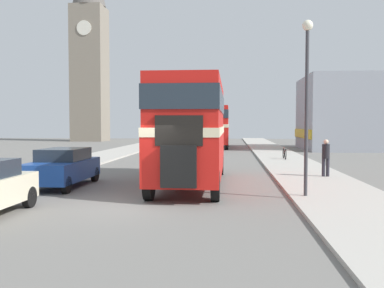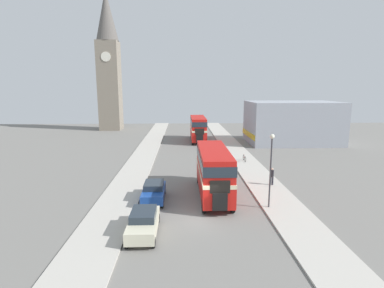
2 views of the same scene
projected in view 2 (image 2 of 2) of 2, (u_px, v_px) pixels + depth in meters
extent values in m
plane|color=slate|center=(201.00, 220.00, 21.78)|extent=(120.00, 120.00, 0.00)
cube|color=#B7B2A8|center=(292.00, 217.00, 21.99)|extent=(3.50, 120.00, 0.12)
cube|color=#B7B2A8|center=(107.00, 220.00, 21.55)|extent=(3.50, 120.00, 0.12)
cube|color=red|center=(213.00, 181.00, 26.43)|extent=(2.49, 9.11, 1.63)
cube|color=beige|center=(214.00, 171.00, 26.25)|extent=(2.51, 9.15, 0.30)
cube|color=red|center=(214.00, 159.00, 26.06)|extent=(2.44, 8.92, 1.78)
cube|color=#232D38|center=(214.00, 158.00, 26.04)|extent=(2.51, 9.02, 0.80)
cube|color=black|center=(220.00, 202.00, 21.88)|extent=(1.12, 0.20, 1.31)
cube|color=black|center=(220.00, 187.00, 21.80)|extent=(1.49, 0.12, 0.95)
cylinder|color=black|center=(204.00, 206.00, 22.88)|extent=(0.28, 1.03, 1.03)
cylinder|color=black|center=(233.00, 206.00, 22.95)|extent=(0.28, 1.03, 1.03)
cylinder|color=black|center=(199.00, 178.00, 30.10)|extent=(0.28, 1.03, 1.03)
cylinder|color=black|center=(220.00, 178.00, 30.17)|extent=(0.28, 1.03, 1.03)
cube|color=red|center=(198.00, 134.00, 53.76)|extent=(2.52, 9.27, 1.69)
cube|color=beige|center=(198.00, 128.00, 53.57)|extent=(2.55, 9.31, 0.31)
cube|color=red|center=(198.00, 122.00, 53.38)|extent=(2.47, 9.08, 1.84)
cube|color=#232D38|center=(198.00, 122.00, 53.36)|extent=(2.55, 9.18, 0.83)
cube|color=black|center=(200.00, 139.00, 49.12)|extent=(1.14, 0.20, 1.35)
cube|color=black|center=(200.00, 132.00, 49.04)|extent=(1.51, 0.12, 0.98)
cylinder|color=black|center=(193.00, 142.00, 50.13)|extent=(0.28, 1.03, 1.03)
cylinder|color=black|center=(206.00, 142.00, 50.20)|extent=(0.28, 1.03, 1.03)
cylinder|color=black|center=(191.00, 135.00, 57.51)|extent=(0.28, 1.03, 1.03)
cylinder|color=black|center=(203.00, 135.00, 57.59)|extent=(0.28, 1.03, 1.03)
cube|color=beige|center=(143.00, 224.00, 19.52)|extent=(1.80, 4.35, 0.77)
cube|color=#232D38|center=(144.00, 214.00, 19.57)|extent=(1.59, 2.26, 0.49)
cylinder|color=black|center=(127.00, 243.00, 17.86)|extent=(0.20, 0.64, 0.64)
cylinder|color=black|center=(153.00, 242.00, 17.92)|extent=(0.20, 0.64, 0.64)
cylinder|color=black|center=(135.00, 218.00, 21.25)|extent=(0.20, 0.64, 0.64)
cylinder|color=black|center=(158.00, 218.00, 21.30)|extent=(0.20, 0.64, 0.64)
cube|color=#1E479E|center=(154.00, 193.00, 25.39)|extent=(1.81, 4.20, 0.77)
cube|color=#232D38|center=(154.00, 185.00, 25.44)|extent=(1.59, 2.18, 0.48)
cylinder|color=black|center=(142.00, 204.00, 23.80)|extent=(0.20, 0.64, 0.64)
cylinder|color=black|center=(162.00, 204.00, 23.86)|extent=(0.20, 0.64, 0.64)
cylinder|color=black|center=(147.00, 190.00, 27.05)|extent=(0.20, 0.64, 0.64)
cylinder|color=black|center=(165.00, 190.00, 27.10)|extent=(0.20, 0.64, 0.64)
cylinder|color=#282833|center=(271.00, 181.00, 29.13)|extent=(0.16, 0.16, 0.83)
cylinder|color=#282833|center=(273.00, 181.00, 29.14)|extent=(0.16, 0.16, 0.83)
cylinder|color=black|center=(272.00, 173.00, 29.00)|extent=(0.34, 0.34, 0.66)
sphere|color=beige|center=(272.00, 169.00, 28.92)|extent=(0.22, 0.22, 0.22)
torus|color=black|center=(245.00, 159.00, 38.19)|extent=(0.05, 0.71, 0.71)
torus|color=black|center=(244.00, 157.00, 39.22)|extent=(0.05, 0.71, 0.71)
cylinder|color=maroon|center=(244.00, 157.00, 38.68)|extent=(0.04, 1.06, 0.34)
cylinder|color=maroon|center=(244.00, 156.00, 39.03)|extent=(0.04, 0.04, 0.43)
cylinder|color=#38383D|center=(270.00, 174.00, 23.29)|extent=(0.12, 0.12, 5.50)
sphere|color=#EFEACC|center=(272.00, 136.00, 22.75)|extent=(0.36, 0.36, 0.36)
cube|color=gray|center=(110.00, 86.00, 67.14)|extent=(4.59, 4.59, 19.50)
cone|color=#5B5651|center=(106.00, 15.00, 64.36)|extent=(4.82, 4.82, 10.61)
cylinder|color=silver|center=(106.00, 57.00, 63.68)|extent=(2.07, 0.10, 2.07)
cube|color=#999EA8|center=(292.00, 122.00, 51.63)|extent=(14.97, 9.71, 7.13)
cube|color=gold|center=(248.00, 134.00, 51.75)|extent=(0.12, 9.23, 0.86)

